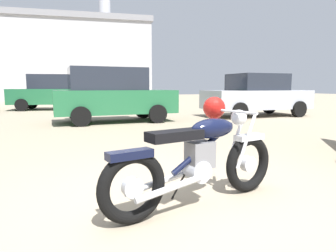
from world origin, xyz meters
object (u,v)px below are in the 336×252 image
at_px(blue_hatchback_right, 257,95).
at_px(vintage_motorcycle, 201,156).
at_px(silver_sedan_mid, 113,94).
at_px(red_hatchback_near, 53,92).

bearing_deg(blue_hatchback_right, vintage_motorcycle, 49.89).
bearing_deg(silver_sedan_mid, vintage_motorcycle, -94.29).
height_order(silver_sedan_mid, red_hatchback_near, same).
xyz_separation_m(vintage_motorcycle, blue_hatchback_right, (5.81, 7.58, 0.34)).
distance_m(blue_hatchback_right, silver_sedan_mid, 5.69).
bearing_deg(red_hatchback_near, silver_sedan_mid, 118.02).
distance_m(vintage_motorcycle, red_hatchback_near, 13.94).
bearing_deg(red_hatchback_near, blue_hatchback_right, 150.92).
relative_size(blue_hatchback_right, silver_sedan_mid, 1.07).
xyz_separation_m(silver_sedan_mid, red_hatchback_near, (-2.19, 6.40, 0.00)).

